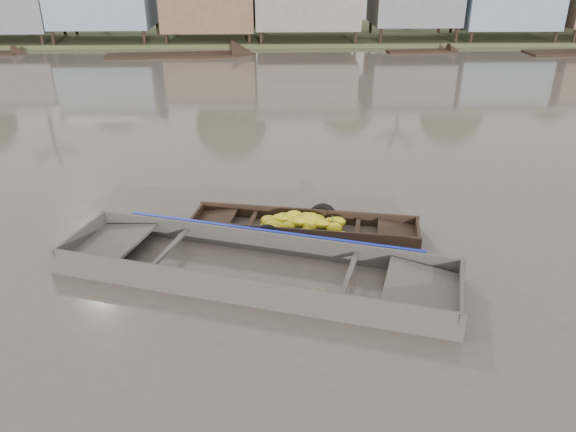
{
  "coord_description": "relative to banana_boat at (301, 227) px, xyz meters",
  "views": [
    {
      "loc": [
        0.21,
        -9.1,
        6.06
      ],
      "look_at": [
        0.51,
        1.59,
        0.8
      ],
      "focal_mm": 35.0,
      "sensor_mm": 36.0,
      "label": 1
    }
  ],
  "objects": [
    {
      "name": "distant_boats",
      "position": [
        7.23,
        20.77,
        -0.19
      ],
      "size": [
        46.41,
        13.74,
        0.35
      ],
      "color": "black",
      "rests_on": "ground"
    },
    {
      "name": "viewer_boat",
      "position": [
        -0.99,
        -1.83,
        -0.06
      ],
      "size": [
        8.32,
        4.42,
        0.65
      ],
      "rotation": [
        0.0,
        0.0,
        -0.3
      ],
      "color": "#3B3532",
      "rests_on": "ground"
    },
    {
      "name": "banana_boat",
      "position": [
        0.0,
        0.0,
        0.0
      ],
      "size": [
        5.36,
        2.19,
        0.73
      ],
      "rotation": [
        0.0,
        0.0,
        -0.18
      ],
      "color": "black",
      "rests_on": "ground"
    },
    {
      "name": "ground",
      "position": [
        -0.83,
        -2.35,
        -0.14
      ],
      "size": [
        120.0,
        120.0,
        0.0
      ],
      "primitive_type": "plane",
      "color": "#50463D",
      "rests_on": "ground"
    }
  ]
}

